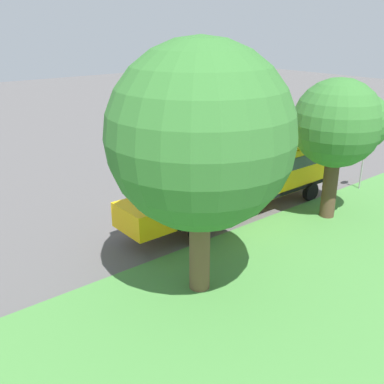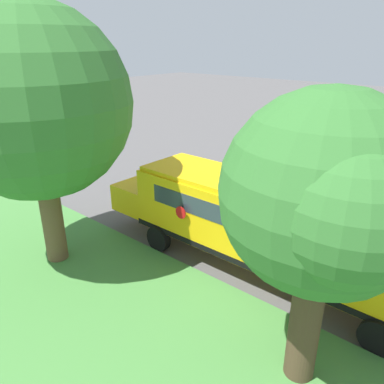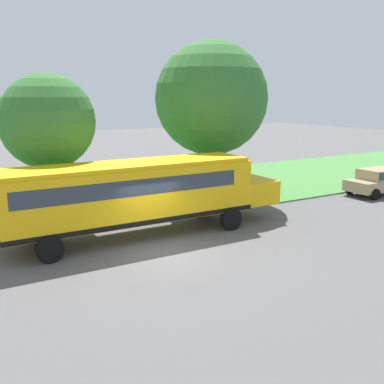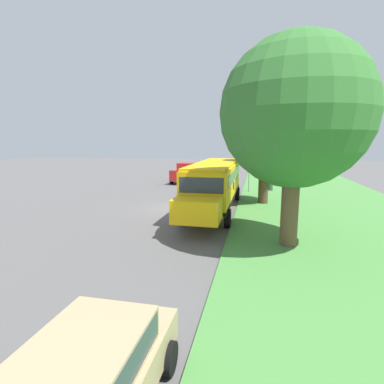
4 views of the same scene
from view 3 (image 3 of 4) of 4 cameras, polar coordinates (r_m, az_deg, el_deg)
ground_plane at (r=17.06m, az=-3.33°, el=-7.88°), size 120.00×120.00×0.00m
grass_verge at (r=26.01m, az=-13.46°, el=-1.05°), size 12.00×80.00×0.08m
school_bus at (r=18.79m, az=-6.97°, el=0.04°), size 2.84×12.42×3.16m
car_tan_nearest at (r=29.15m, az=22.67°, el=1.42°), size 2.02×4.40×1.56m
oak_tree_beside_bus at (r=20.71m, az=-18.37°, el=8.39°), size 4.16×4.13×6.80m
oak_tree_roadside_mid at (r=24.97m, az=2.72°, el=11.67°), size 6.15×6.15×8.75m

